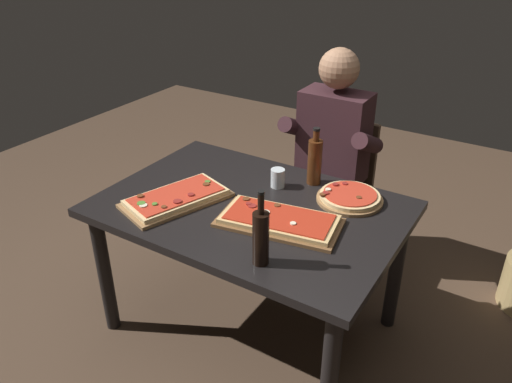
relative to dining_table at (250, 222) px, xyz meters
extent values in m
plane|color=#4C3828|center=(0.00, 0.00, -0.64)|extent=(6.40, 6.40, 0.00)
cube|color=black|center=(0.00, 0.00, 0.08)|extent=(1.40, 0.96, 0.04)
cylinder|color=black|center=(-0.62, -0.40, -0.29)|extent=(0.07, 0.07, 0.70)
cylinder|color=black|center=(0.62, -0.40, -0.29)|extent=(0.07, 0.07, 0.70)
cylinder|color=black|center=(-0.62, 0.40, -0.29)|extent=(0.07, 0.07, 0.70)
cylinder|color=black|center=(0.62, 0.40, -0.29)|extent=(0.07, 0.07, 0.70)
cube|color=brown|center=(0.20, -0.07, 0.10)|extent=(0.58, 0.36, 0.02)
cube|color=#DBB270|center=(0.20, -0.07, 0.12)|extent=(0.53, 0.32, 0.02)
cube|color=#B72D19|center=(0.20, -0.07, 0.13)|extent=(0.49, 0.29, 0.01)
cylinder|color=beige|center=(0.28, -0.10, 0.14)|extent=(0.03, 0.03, 0.01)
cylinder|color=maroon|center=(0.03, -0.06, 0.14)|extent=(0.03, 0.03, 0.01)
cylinder|color=beige|center=(0.13, -0.08, 0.14)|extent=(0.04, 0.04, 0.00)
cylinder|color=maroon|center=(0.05, -0.06, 0.14)|extent=(0.04, 0.04, 0.00)
cylinder|color=brown|center=(-0.01, -0.03, 0.14)|extent=(0.03, 0.03, 0.01)
cylinder|color=brown|center=(0.14, 0.00, 0.14)|extent=(0.03, 0.03, 0.00)
cube|color=olive|center=(-0.32, -0.16, 0.10)|extent=(0.41, 0.56, 0.02)
cube|color=#E5C184|center=(-0.32, -0.16, 0.12)|extent=(0.37, 0.51, 0.02)
cube|color=red|center=(-0.32, -0.16, 0.13)|extent=(0.33, 0.47, 0.01)
cylinder|color=#4C7F2D|center=(-0.26, 0.02, 0.14)|extent=(0.03, 0.03, 0.00)
cylinder|color=beige|center=(-0.37, -0.32, 0.14)|extent=(0.04, 0.04, 0.00)
cylinder|color=brown|center=(-0.25, -0.01, 0.14)|extent=(0.03, 0.03, 0.00)
cylinder|color=#4C7F2D|center=(-0.33, -0.29, 0.14)|extent=(0.03, 0.03, 0.01)
cylinder|color=maroon|center=(-0.26, -0.21, 0.14)|extent=(0.04, 0.04, 0.01)
cylinder|color=brown|center=(-0.44, -0.27, 0.14)|extent=(0.03, 0.03, 0.01)
cylinder|color=brown|center=(-0.28, -0.28, 0.14)|extent=(0.02, 0.02, 0.01)
cylinder|color=#4C7F2D|center=(-0.39, -0.31, 0.14)|extent=(0.04, 0.04, 0.01)
cylinder|color=maroon|center=(-0.25, -0.13, 0.14)|extent=(0.03, 0.03, 0.01)
cylinder|color=olive|center=(0.38, 0.29, 0.10)|extent=(0.32, 0.32, 0.02)
cylinder|color=#E5C184|center=(0.38, 0.29, 0.12)|extent=(0.29, 0.29, 0.02)
cylinder|color=red|center=(0.38, 0.29, 0.13)|extent=(0.25, 0.25, 0.01)
cylinder|color=brown|center=(0.28, 0.20, 0.14)|extent=(0.03, 0.03, 0.01)
cylinder|color=brown|center=(0.43, 0.27, 0.14)|extent=(0.03, 0.03, 0.00)
cylinder|color=maroon|center=(0.29, 0.32, 0.14)|extent=(0.03, 0.03, 0.01)
cylinder|color=maroon|center=(0.28, 0.22, 0.14)|extent=(0.03, 0.03, 0.01)
cylinder|color=beige|center=(0.28, 0.26, 0.14)|extent=(0.03, 0.03, 0.01)
cylinder|color=maroon|center=(0.32, 0.36, 0.14)|extent=(0.03, 0.03, 0.01)
cylinder|color=#47230F|center=(0.15, 0.36, 0.21)|extent=(0.07, 0.07, 0.23)
cylinder|color=#47230F|center=(0.15, 0.36, 0.35)|extent=(0.03, 0.03, 0.05)
cylinder|color=black|center=(0.15, 0.36, 0.39)|extent=(0.03, 0.03, 0.01)
cylinder|color=black|center=(0.28, -0.36, 0.21)|extent=(0.07, 0.07, 0.22)
cylinder|color=black|center=(0.28, -0.36, 0.36)|extent=(0.02, 0.02, 0.08)
cylinder|color=black|center=(0.28, -0.36, 0.41)|extent=(0.03, 0.03, 0.01)
cylinder|color=silver|center=(0.01, 0.23, 0.14)|extent=(0.07, 0.07, 0.09)
cube|color=#3D2B1E|center=(0.07, 0.78, -0.21)|extent=(0.44, 0.44, 0.04)
cube|color=#3D2B1E|center=(0.07, 0.98, 0.02)|extent=(0.40, 0.04, 0.42)
cylinder|color=#3D2B1E|center=(-0.12, 0.59, -0.44)|extent=(0.04, 0.04, 0.41)
cylinder|color=#3D2B1E|center=(0.26, 0.59, -0.44)|extent=(0.04, 0.04, 0.41)
cylinder|color=#3D2B1E|center=(-0.12, 0.97, -0.44)|extent=(0.04, 0.04, 0.41)
cylinder|color=#3D2B1E|center=(0.26, 0.97, -0.44)|extent=(0.04, 0.04, 0.41)
cylinder|color=#23232D|center=(-0.03, 0.60, -0.42)|extent=(0.11, 0.11, 0.45)
cylinder|color=#23232D|center=(0.17, 0.60, -0.42)|extent=(0.11, 0.11, 0.45)
cube|color=#23232D|center=(0.07, 0.68, -0.13)|extent=(0.34, 0.40, 0.12)
cube|color=#381E23|center=(0.07, 0.78, 0.19)|extent=(0.38, 0.22, 0.52)
sphere|color=#A37556|center=(0.07, 0.78, 0.58)|extent=(0.22, 0.22, 0.22)
cylinder|color=#381E23|center=(-0.15, 0.73, 0.21)|extent=(0.09, 0.31, 0.21)
cylinder|color=#381E23|center=(0.29, 0.73, 0.21)|extent=(0.09, 0.31, 0.21)
camera|label=1|loc=(1.11, -1.72, 1.28)|focal=35.39mm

